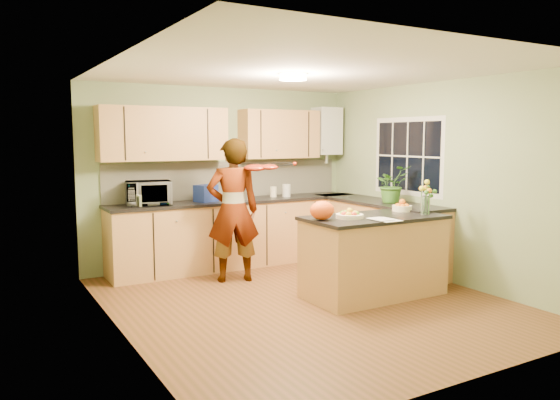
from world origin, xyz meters
TOP-DOWN VIEW (x-y plane):
  - floor at (0.00, 0.00)m, footprint 4.50×4.50m
  - ceiling at (0.00, 0.00)m, footprint 4.00×4.50m
  - wall_back at (0.00, 2.25)m, footprint 4.00×0.02m
  - wall_front at (0.00, -2.25)m, footprint 4.00×0.02m
  - wall_left at (-2.00, 0.00)m, footprint 0.02×4.50m
  - wall_right at (2.00, 0.00)m, footprint 0.02×4.50m
  - back_counter at (0.10, 1.95)m, footprint 3.64×0.62m
  - right_counter at (1.70, 0.85)m, footprint 0.62×2.24m
  - splashback at (0.10, 2.23)m, footprint 3.60×0.02m
  - upper_cabinets at (-0.18, 2.08)m, footprint 3.20×0.34m
  - boiler at (1.70, 2.09)m, footprint 0.40×0.30m
  - window_right at (1.99, 0.60)m, footprint 0.01×1.30m
  - light_switch at (-1.99, -0.60)m, footprint 0.02×0.09m
  - ceiling_lamp at (0.00, 0.30)m, footprint 0.30×0.30m
  - peninsula_island at (0.81, -0.16)m, footprint 1.61×0.82m
  - fruit_dish at (0.46, -0.16)m, footprint 0.30×0.30m
  - orange_bowl at (1.36, -0.01)m, footprint 0.23×0.23m
  - flower_vase at (1.41, -0.34)m, footprint 0.25×0.25m
  - orange_bag at (0.12, -0.11)m, footprint 0.27×0.23m
  - papers at (0.71, -0.46)m, footprint 0.23×0.31m
  - violinist at (-0.31, 1.22)m, footprint 0.75×0.59m
  - violin at (-0.11, 1.00)m, footprint 0.70×0.61m
  - microwave at (-1.16, 1.95)m, footprint 0.62×0.48m
  - blue_box at (-0.38, 1.93)m, footprint 0.34×0.30m
  - kettle at (0.23, 1.93)m, footprint 0.17×0.17m
  - jar_cream at (0.69, 1.98)m, footprint 0.12×0.12m
  - jar_white at (0.87, 1.91)m, footprint 0.12×0.12m
  - potted_plant at (1.70, 0.58)m, footprint 0.46×0.40m

SIDE VIEW (x-z plane):
  - floor at x=0.00m, z-range 0.00..0.00m
  - peninsula_island at x=0.81m, z-range 0.00..0.92m
  - back_counter at x=0.10m, z-range 0.00..0.94m
  - right_counter at x=1.70m, z-range 0.00..0.94m
  - violinist at x=-0.31m, z-range 0.00..1.79m
  - papers at x=0.71m, z-range 0.92..0.93m
  - fruit_dish at x=0.46m, z-range 0.91..1.02m
  - orange_bowl at x=1.36m, z-range 0.91..1.05m
  - jar_cream at x=0.69m, z-range 0.94..1.09m
  - orange_bag at x=0.12m, z-range 0.92..1.13m
  - jar_white at x=0.87m, z-range 0.94..1.12m
  - blue_box at x=-0.38m, z-range 0.94..1.17m
  - kettle at x=0.23m, z-range 0.91..1.24m
  - microwave at x=-1.16m, z-range 0.94..1.25m
  - potted_plant at x=1.70m, z-range 0.94..1.43m
  - splashback at x=0.10m, z-range 0.94..1.46m
  - flower_vase at x=1.41m, z-range 1.00..1.45m
  - wall_back at x=0.00m, z-range 0.00..2.50m
  - wall_front at x=0.00m, z-range 0.00..2.50m
  - wall_left at x=-2.00m, z-range 0.00..2.50m
  - wall_right at x=2.00m, z-range 0.00..2.50m
  - light_switch at x=-1.99m, z-range 1.26..1.34m
  - violin at x=-0.11m, z-range 1.35..1.52m
  - window_right at x=1.99m, z-range 1.02..2.08m
  - upper_cabinets at x=-0.18m, z-range 1.50..2.20m
  - boiler at x=1.70m, z-range 1.47..2.33m
  - ceiling_lamp at x=0.00m, z-range 2.43..2.50m
  - ceiling at x=0.00m, z-range 2.49..2.51m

